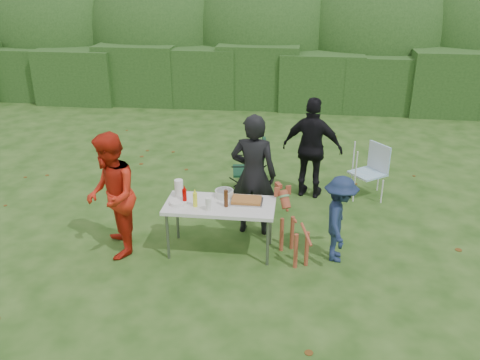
# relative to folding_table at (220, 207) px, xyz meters

# --- Properties ---
(ground) EXTENTS (80.00, 80.00, 0.00)m
(ground) POSITION_rel_folding_table_xyz_m (-0.18, -0.16, -0.69)
(ground) COLOR #1E4211
(hedge_row) EXTENTS (22.00, 1.40, 1.70)m
(hedge_row) POSITION_rel_folding_table_xyz_m (-0.18, 7.84, 0.16)
(hedge_row) COLOR #23471C
(hedge_row) RESTS_ON ground
(shrub_backdrop) EXTENTS (20.00, 2.60, 3.20)m
(shrub_backdrop) POSITION_rel_folding_table_xyz_m (-0.18, 9.44, 0.91)
(shrub_backdrop) COLOR #3D6628
(shrub_backdrop) RESTS_ON ground
(folding_table) EXTENTS (1.50, 0.70, 0.74)m
(folding_table) POSITION_rel_folding_table_xyz_m (0.00, 0.00, 0.00)
(folding_table) COLOR silver
(folding_table) RESTS_ON ground
(person_cook) EXTENTS (0.70, 0.49, 1.84)m
(person_cook) POSITION_rel_folding_table_xyz_m (0.40, 0.63, 0.23)
(person_cook) COLOR black
(person_cook) RESTS_ON ground
(person_red_jacket) EXTENTS (0.93, 1.03, 1.75)m
(person_red_jacket) POSITION_rel_folding_table_xyz_m (-1.44, -0.21, 0.19)
(person_red_jacket) COLOR red
(person_red_jacket) RESTS_ON ground
(person_black_puffy) EXTENTS (1.09, 0.66, 1.74)m
(person_black_puffy) POSITION_rel_folding_table_xyz_m (1.26, 2.02, 0.19)
(person_black_puffy) COLOR black
(person_black_puffy) RESTS_ON ground
(child) EXTENTS (0.49, 0.81, 1.22)m
(child) POSITION_rel_folding_table_xyz_m (1.62, 0.00, -0.08)
(child) COLOR #192748
(child) RESTS_ON ground
(dog) EXTENTS (0.74, 0.99, 0.88)m
(dog) POSITION_rel_folding_table_xyz_m (1.03, -0.05, -0.25)
(dog) COLOR #9F482E
(dog) RESTS_ON ground
(camping_chair) EXTENTS (0.70, 0.70, 0.99)m
(camping_chair) POSITION_rel_folding_table_xyz_m (0.18, 1.96, -0.19)
(camping_chair) COLOR #103520
(camping_chair) RESTS_ON ground
(lawn_chair) EXTENTS (0.77, 0.77, 0.93)m
(lawn_chair) POSITION_rel_folding_table_xyz_m (2.22, 2.11, -0.22)
(lawn_chair) COLOR #489FC9
(lawn_chair) RESTS_ON ground
(food_tray) EXTENTS (0.45, 0.30, 0.02)m
(food_tray) POSITION_rel_folding_table_xyz_m (0.35, 0.09, 0.06)
(food_tray) COLOR #B7B7BA
(food_tray) RESTS_ON folding_table
(focaccia_bread) EXTENTS (0.40, 0.26, 0.04)m
(focaccia_bread) POSITION_rel_folding_table_xyz_m (0.35, 0.09, 0.09)
(focaccia_bread) COLOR #AD692E
(focaccia_bread) RESTS_ON food_tray
(mustard_bottle) EXTENTS (0.06, 0.06, 0.20)m
(mustard_bottle) POSITION_rel_folding_table_xyz_m (-0.32, -0.11, 0.15)
(mustard_bottle) COLOR #F2F72C
(mustard_bottle) RESTS_ON folding_table
(ketchup_bottle) EXTENTS (0.06, 0.06, 0.22)m
(ketchup_bottle) POSITION_rel_folding_table_xyz_m (-0.47, -0.06, 0.16)
(ketchup_bottle) COLOR #A60300
(ketchup_bottle) RESTS_ON folding_table
(beer_bottle) EXTENTS (0.06, 0.06, 0.24)m
(beer_bottle) POSITION_rel_folding_table_xyz_m (0.09, -0.07, 0.17)
(beer_bottle) COLOR #47230F
(beer_bottle) RESTS_ON folding_table
(paper_towel_roll) EXTENTS (0.12, 0.12, 0.26)m
(paper_towel_roll) POSITION_rel_folding_table_xyz_m (-0.60, 0.15, 0.18)
(paper_towel_roll) COLOR white
(paper_towel_roll) RESTS_ON folding_table
(cup_stack) EXTENTS (0.08, 0.08, 0.18)m
(cup_stack) POSITION_rel_folding_table_xyz_m (-0.12, -0.21, 0.14)
(cup_stack) COLOR white
(cup_stack) RESTS_ON folding_table
(pasta_bowl) EXTENTS (0.26, 0.26, 0.10)m
(pasta_bowl) POSITION_rel_folding_table_xyz_m (0.02, 0.24, 0.10)
(pasta_bowl) COLOR silver
(pasta_bowl) RESTS_ON folding_table
(plate_stack) EXTENTS (0.24, 0.24, 0.05)m
(plate_stack) POSITION_rel_folding_table_xyz_m (-0.56, -0.08, 0.08)
(plate_stack) COLOR white
(plate_stack) RESTS_ON folding_table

